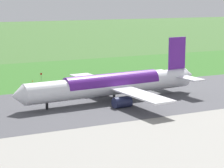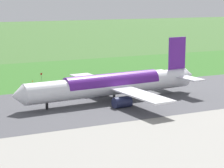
{
  "view_description": "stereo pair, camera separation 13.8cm",
  "coord_description": "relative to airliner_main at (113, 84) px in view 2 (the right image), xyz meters",
  "views": [
    {
      "loc": [
        52.14,
        104.06,
        26.71
      ],
      "look_at": [
        1.23,
        0.0,
        4.5
      ],
      "focal_mm": 72.71,
      "sensor_mm": 36.0,
      "label": 1
    },
    {
      "loc": [
        52.02,
        104.12,
        26.71
      ],
      "look_at": [
        1.23,
        0.0,
        4.5
      ],
      "focal_mm": 72.71,
      "sensor_mm": 36.0,
      "label": 2
    }
  ],
  "objects": [
    {
      "name": "ground_plane",
      "position": [
        -0.85,
        0.03,
        -4.35
      ],
      "size": [
        800.0,
        800.0,
        0.0
      ],
      "primitive_type": "plane",
      "color": "#3D662D"
    },
    {
      "name": "grass_verge_foreground",
      "position": [
        -0.85,
        -38.33,
        -4.33
      ],
      "size": [
        600.0,
        80.0,
        0.04
      ],
      "primitive_type": "cube",
      "color": "#346B27",
      "rests_on": "ground"
    },
    {
      "name": "traffic_cone_orange",
      "position": [
        11.43,
        -35.69,
        -4.08
      ],
      "size": [
        0.4,
        0.4,
        0.55
      ],
      "primitive_type": "cone",
      "color": "orange",
      "rests_on": "ground"
    },
    {
      "name": "runway_asphalt",
      "position": [
        -0.85,
        0.03,
        -4.32
      ],
      "size": [
        600.0,
        39.58,
        0.06
      ],
      "primitive_type": "cube",
      "color": "#47474C",
      "rests_on": "ground"
    },
    {
      "name": "no_stopping_sign",
      "position": [
        8.15,
        -36.6,
        -2.87
      ],
      "size": [
        0.6,
        0.1,
        2.48
      ],
      "color": "slate",
      "rests_on": "ground"
    },
    {
      "name": "airliner_main",
      "position": [
        0.0,
        0.0,
        0.0
      ],
      "size": [
        54.15,
        44.32,
        15.88
      ],
      "color": "white",
      "rests_on": "ground"
    }
  ]
}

